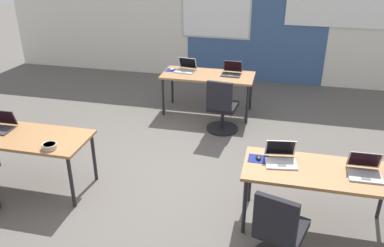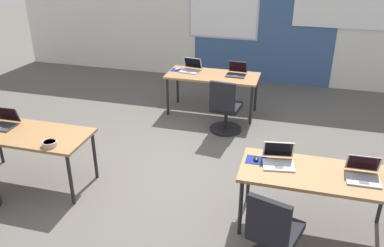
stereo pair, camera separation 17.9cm
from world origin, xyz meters
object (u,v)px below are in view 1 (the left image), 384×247
desk_near_right (319,175)px  mouse_far_left (172,69)px  laptop_near_left_end (0,126)px  laptop_near_right_inner (281,158)px  mouse_near_right_inner (258,157)px  laptop_near_right_end (365,171)px  laptop_far_left (186,68)px  laptop_far_right (232,72)px  chair_near_right_inner (279,236)px  snack_bowl (49,146)px  desk_far_center (208,78)px  chair_far_right (222,110)px  desk_near_left (25,140)px

desk_near_right → mouse_far_left: mouse_far_left is taller
laptop_near_left_end → laptop_near_right_inner: (3.49, -0.02, -0.00)m
laptop_near_left_end → mouse_near_right_inner: 3.25m
laptop_near_left_end → laptop_near_right_end: bearing=-2.3°
laptop_far_left → laptop_far_right: size_ratio=1.07×
chair_near_right_inner → snack_bowl: bearing=6.2°
desk_far_center → mouse_near_right_inner: size_ratio=14.54×
chair_near_right_inner → chair_far_right: 2.99m
mouse_near_right_inner → laptop_far_left: 3.20m
laptop_near_left_end → chair_far_right: laptop_near_left_end is taller
mouse_near_right_inner → snack_bowl: snack_bowl is taller
desk_near_left → mouse_far_left: 3.07m
laptop_near_right_inner → chair_far_right: laptop_near_right_inner is taller
laptop_near_left_end → snack_bowl: (0.88, -0.32, -0.01)m
laptop_near_left_end → laptop_near_right_inner: 3.49m
laptop_near_left_end → snack_bowl: laptop_near_left_end is taller
desk_near_left → chair_near_right_inner: bearing=-13.0°
laptop_far_right → mouse_near_right_inner: bearing=-74.0°
laptop_near_left_end → chair_far_right: (2.52, 1.99, -0.39)m
mouse_near_right_inner → chair_far_right: size_ratio=0.12×
chair_far_right → snack_bowl: size_ratio=5.18×
mouse_far_left → laptop_near_left_end: bearing=-117.9°
laptop_near_right_end → mouse_far_left: bearing=133.8°
laptop_near_left_end → laptop_far_right: laptop_near_left_end is taller
laptop_near_left_end → chair_far_right: bearing=37.1°
laptop_near_right_inner → chair_far_right: size_ratio=0.40×
desk_near_left → snack_bowl: 0.54m
laptop_near_right_inner → chair_near_right_inner: 0.89m
chair_near_right_inner → desk_far_center: bearing=-51.7°
laptop_near_right_inner → mouse_far_left: size_ratio=3.31×
laptop_near_left_end → laptop_near_right_inner: bearing=-1.5°
desk_near_left → laptop_near_left_end: laptop_near_left_end is taller
laptop_near_left_end → chair_near_right_inner: size_ratio=0.37×
laptop_near_left_end → mouse_far_left: laptop_near_left_end is taller
desk_near_left → mouse_near_right_inner: (2.85, 0.08, 0.08)m
desk_near_right → chair_far_right: (-1.38, 2.09, -0.28)m
chair_far_right → laptop_near_right_end: size_ratio=2.73×
laptop_near_left_end → snack_bowl: bearing=-21.0°
laptop_near_right_inner → laptop_near_right_end: bearing=-12.9°
desk_near_left → mouse_near_right_inner: bearing=1.7°
chair_near_right_inner → laptop_near_left_end: bearing=3.9°
desk_far_center → mouse_far_left: 0.68m
mouse_near_right_inner → laptop_near_right_end: bearing=-3.6°
desk_near_left → chair_far_right: (2.12, 2.09, -0.28)m
laptop_near_left_end → mouse_far_left: bearing=60.9°
desk_near_right → laptop_near_right_end: 0.45m
mouse_near_right_inner → laptop_far_right: 2.89m
mouse_near_right_inner → mouse_far_left: same height
mouse_far_left → chair_near_right_inner: bearing=-60.3°
desk_near_right → mouse_far_left: bearing=130.1°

